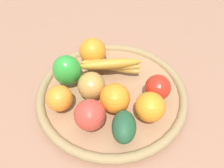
{
  "coord_description": "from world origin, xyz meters",
  "views": [
    {
      "loc": [
        -0.41,
        -0.05,
        0.5
      ],
      "look_at": [
        0.0,
        0.0,
        0.05
      ],
      "focal_mm": 35.37,
      "sensor_mm": 36.0,
      "label": 1
    }
  ],
  "objects_px": {
    "bell_pepper": "(67,70)",
    "apple_1": "(90,115)",
    "apple_2": "(158,88)",
    "orange_0": "(150,107)",
    "avocado": "(124,127)",
    "orange_3": "(59,98)",
    "banana_bunch": "(111,65)",
    "apple_0": "(91,86)",
    "orange_2": "(93,51)",
    "orange_1": "(115,98)"
  },
  "relations": [
    {
      "from": "bell_pepper",
      "to": "apple_1",
      "type": "relative_size",
      "value": 1.21
    },
    {
      "from": "apple_2",
      "to": "orange_0",
      "type": "height_order",
      "value": "orange_0"
    },
    {
      "from": "apple_1",
      "to": "orange_0",
      "type": "height_order",
      "value": "apple_1"
    },
    {
      "from": "orange_0",
      "to": "avocado",
      "type": "bearing_deg",
      "value": 134.17
    },
    {
      "from": "orange_3",
      "to": "banana_bunch",
      "type": "bearing_deg",
      "value": -37.63
    },
    {
      "from": "bell_pepper",
      "to": "apple_0",
      "type": "height_order",
      "value": "bell_pepper"
    },
    {
      "from": "apple_2",
      "to": "apple_0",
      "type": "distance_m",
      "value": 0.18
    },
    {
      "from": "orange_3",
      "to": "banana_bunch",
      "type": "xyz_separation_m",
      "value": [
        0.15,
        -0.11,
        -0.01
      ]
    },
    {
      "from": "orange_3",
      "to": "orange_0",
      "type": "bearing_deg",
      "value": -90.87
    },
    {
      "from": "apple_2",
      "to": "orange_2",
      "type": "xyz_separation_m",
      "value": [
        0.12,
        0.2,
        0.01
      ]
    },
    {
      "from": "orange_3",
      "to": "apple_0",
      "type": "relative_size",
      "value": 0.92
    },
    {
      "from": "banana_bunch",
      "to": "orange_1",
      "type": "distance_m",
      "value": 0.14
    },
    {
      "from": "avocado",
      "to": "apple_0",
      "type": "bearing_deg",
      "value": 41.0
    },
    {
      "from": "apple_2",
      "to": "orange_2",
      "type": "bearing_deg",
      "value": 58.04
    },
    {
      "from": "apple_1",
      "to": "orange_2",
      "type": "height_order",
      "value": "orange_2"
    },
    {
      "from": "avocado",
      "to": "bell_pepper",
      "type": "bearing_deg",
      "value": 48.57
    },
    {
      "from": "apple_2",
      "to": "apple_0",
      "type": "bearing_deg",
      "value": 95.1
    },
    {
      "from": "orange_3",
      "to": "orange_2",
      "type": "relative_size",
      "value": 0.83
    },
    {
      "from": "orange_3",
      "to": "apple_2",
      "type": "height_order",
      "value": "apple_2"
    },
    {
      "from": "orange_3",
      "to": "orange_2",
      "type": "bearing_deg",
      "value": -15.52
    },
    {
      "from": "orange_1",
      "to": "avocado",
      "type": "distance_m",
      "value": 0.08
    },
    {
      "from": "orange_3",
      "to": "apple_2",
      "type": "xyz_separation_m",
      "value": [
        0.07,
        -0.25,
        0.0
      ]
    },
    {
      "from": "orange_1",
      "to": "apple_0",
      "type": "relative_size",
      "value": 1.04
    },
    {
      "from": "orange_1",
      "to": "orange_2",
      "type": "distance_m",
      "value": 0.19
    },
    {
      "from": "orange_3",
      "to": "banana_bunch",
      "type": "height_order",
      "value": "orange_3"
    },
    {
      "from": "apple_1",
      "to": "orange_2",
      "type": "bearing_deg",
      "value": 8.61
    },
    {
      "from": "apple_0",
      "to": "orange_0",
      "type": "bearing_deg",
      "value": -108.93
    },
    {
      "from": "orange_3",
      "to": "orange_0",
      "type": "height_order",
      "value": "orange_0"
    },
    {
      "from": "banana_bunch",
      "to": "orange_2",
      "type": "xyz_separation_m",
      "value": [
        0.04,
        0.06,
        0.01
      ]
    },
    {
      "from": "apple_1",
      "to": "orange_0",
      "type": "relative_size",
      "value": 1.02
    },
    {
      "from": "apple_1",
      "to": "apple_0",
      "type": "relative_size",
      "value": 1.03
    },
    {
      "from": "banana_bunch",
      "to": "avocado",
      "type": "distance_m",
      "value": 0.22
    },
    {
      "from": "banana_bunch",
      "to": "orange_0",
      "type": "bearing_deg",
      "value": -142.88
    },
    {
      "from": "bell_pepper",
      "to": "apple_2",
      "type": "xyz_separation_m",
      "value": [
        -0.03,
        -0.25,
        -0.01
      ]
    },
    {
      "from": "orange_2",
      "to": "apple_0",
      "type": "bearing_deg",
      "value": -171.15
    },
    {
      "from": "apple_2",
      "to": "orange_1",
      "type": "height_order",
      "value": "orange_1"
    },
    {
      "from": "banana_bunch",
      "to": "apple_2",
      "type": "height_order",
      "value": "apple_2"
    },
    {
      "from": "orange_3",
      "to": "orange_1",
      "type": "relative_size",
      "value": 0.88
    },
    {
      "from": "avocado",
      "to": "apple_2",
      "type": "bearing_deg",
      "value": -32.15
    },
    {
      "from": "banana_bunch",
      "to": "bell_pepper",
      "type": "distance_m",
      "value": 0.13
    },
    {
      "from": "banana_bunch",
      "to": "avocado",
      "type": "xyz_separation_m",
      "value": [
        -0.21,
        -0.06,
        0.0
      ]
    },
    {
      "from": "bell_pepper",
      "to": "orange_1",
      "type": "distance_m",
      "value": 0.16
    },
    {
      "from": "avocado",
      "to": "orange_0",
      "type": "height_order",
      "value": "orange_0"
    },
    {
      "from": "apple_1",
      "to": "apple_0",
      "type": "distance_m",
      "value": 0.09
    },
    {
      "from": "apple_0",
      "to": "bell_pepper",
      "type": "bearing_deg",
      "value": 61.54
    },
    {
      "from": "orange_1",
      "to": "orange_2",
      "type": "relative_size",
      "value": 0.94
    },
    {
      "from": "apple_2",
      "to": "orange_0",
      "type": "bearing_deg",
      "value": 163.57
    },
    {
      "from": "orange_2",
      "to": "apple_0",
      "type": "height_order",
      "value": "orange_2"
    },
    {
      "from": "apple_2",
      "to": "apple_1",
      "type": "relative_size",
      "value": 0.91
    },
    {
      "from": "orange_2",
      "to": "apple_0",
      "type": "xyz_separation_m",
      "value": [
        -0.14,
        -0.02,
        -0.0
      ]
    }
  ]
}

